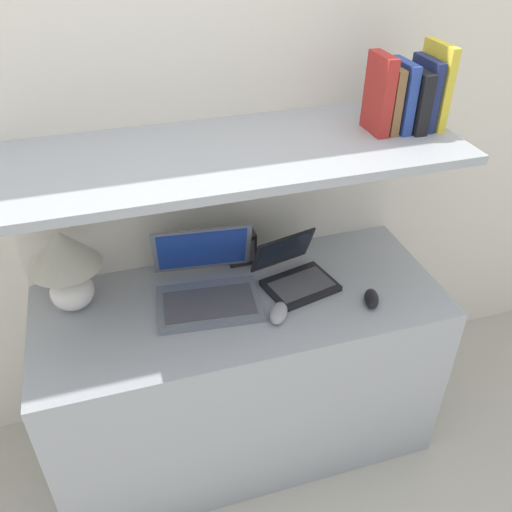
{
  "coord_description": "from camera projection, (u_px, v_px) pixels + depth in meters",
  "views": [
    {
      "loc": [
        -0.37,
        -1.09,
        1.92
      ],
      "look_at": [
        0.05,
        0.29,
        0.9
      ],
      "focal_mm": 38.0,
      "sensor_mm": 36.0,
      "label": 1
    }
  ],
  "objects": [
    {
      "name": "back_riser",
      "position": [
        221.0,
        274.0,
        2.16
      ],
      "size": [
        1.4,
        0.04,
        1.23
      ],
      "color": "silver",
      "rests_on": "ground_plane"
    },
    {
      "name": "second_mouse",
      "position": [
        371.0,
        299.0,
        1.83
      ],
      "size": [
        0.08,
        0.11,
        0.04
      ],
      "color": "black",
      "rests_on": "desk"
    },
    {
      "name": "book_brown",
      "position": [
        389.0,
        99.0,
        1.67
      ],
      "size": [
        0.03,
        0.13,
        0.2
      ],
      "color": "brown",
      "rests_on": "shelf"
    },
    {
      "name": "book_black",
      "position": [
        412.0,
        99.0,
        1.69
      ],
      "size": [
        0.04,
        0.17,
        0.19
      ],
      "color": "black",
      "rests_on": "shelf"
    },
    {
      "name": "laptop_large",
      "position": [
        207.0,
        285.0,
        1.85
      ],
      "size": [
        0.38,
        0.36,
        0.23
      ],
      "color": "slate",
      "rests_on": "desk"
    },
    {
      "name": "book_navy",
      "position": [
        424.0,
        93.0,
        1.69
      ],
      "size": [
        0.03,
        0.14,
        0.21
      ],
      "color": "navy",
      "rests_on": "shelf"
    },
    {
      "name": "laptop_small",
      "position": [
        295.0,
        275.0,
        1.92
      ],
      "size": [
        0.28,
        0.29,
        0.16
      ],
      "color": "black",
      "rests_on": "desk"
    },
    {
      "name": "book_blue",
      "position": [
        401.0,
        96.0,
        1.67
      ],
      "size": [
        0.03,
        0.14,
        0.21
      ],
      "color": "#284293",
      "rests_on": "shelf"
    },
    {
      "name": "computer_mouse",
      "position": [
        279.0,
        313.0,
        1.77
      ],
      "size": [
        0.1,
        0.12,
        0.04
      ],
      "color": "#99999E",
      "rests_on": "desk"
    },
    {
      "name": "book_yellow",
      "position": [
        435.0,
        85.0,
        1.69
      ],
      "size": [
        0.03,
        0.16,
        0.26
      ],
      "color": "gold",
      "rests_on": "shelf"
    },
    {
      "name": "router_box",
      "position": [
        241.0,
        247.0,
        2.01
      ],
      "size": [
        0.1,
        0.07,
        0.13
      ],
      "color": "black",
      "rests_on": "desk"
    },
    {
      "name": "shelf",
      "position": [
        232.0,
        153.0,
        1.61
      ],
      "size": [
        1.4,
        0.52,
        0.03
      ],
      "color": "#999EA3",
      "rests_on": "back_riser"
    },
    {
      "name": "desk",
      "position": [
        243.0,
        374.0,
        2.07
      ],
      "size": [
        1.4,
        0.58,
        0.73
      ],
      "color": "#999EA3",
      "rests_on": "ground_plane"
    },
    {
      "name": "book_red",
      "position": [
        379.0,
        94.0,
        1.65
      ],
      "size": [
        0.04,
        0.13,
        0.24
      ],
      "color": "#A82823",
      "rests_on": "shelf"
    },
    {
      "name": "ground_plane",
      "position": [
        265.0,
        495.0,
        2.05
      ],
      "size": [
        12.0,
        12.0,
        0.0
      ],
      "primitive_type": "plane",
      "color": "#B2AD9E"
    },
    {
      "name": "wall_back",
      "position": [
        211.0,
        131.0,
        1.86
      ],
      "size": [
        6.0,
        0.05,
        2.4
      ],
      "color": "silver",
      "rests_on": "ground_plane"
    },
    {
      "name": "table_lamp",
      "position": [
        65.0,
        261.0,
        1.72
      ],
      "size": [
        0.23,
        0.23,
        0.3
      ],
      "color": "white",
      "rests_on": "desk"
    }
  ]
}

